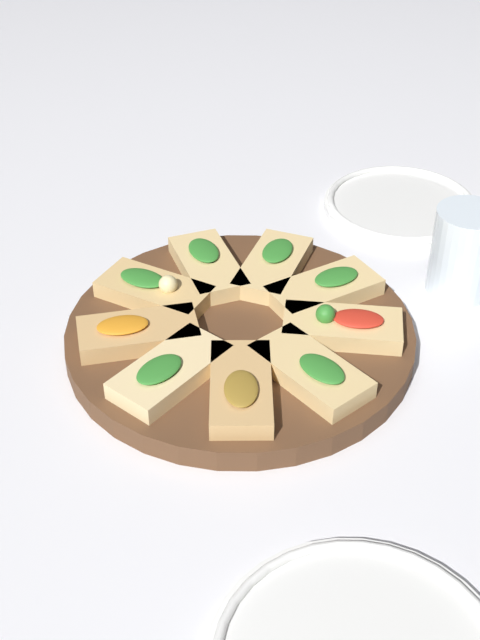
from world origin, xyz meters
The scene contains 13 objects.
ground_plane centered at (0.00, 0.00, 0.00)m, with size 3.00×3.00×0.00m, color white.
serving_board centered at (0.00, 0.00, 0.01)m, with size 0.37×0.37×0.02m, color #51331E.
focaccia_slice_0 centered at (0.04, 0.10, 0.03)m, with size 0.10×0.14×0.03m.
focaccia_slice_1 centered at (-0.04, 0.10, 0.03)m, with size 0.10×0.14×0.04m.
focaccia_slice_2 centered at (-0.09, 0.06, 0.03)m, with size 0.13×0.11×0.03m.
focaccia_slice_3 centered at (-0.11, -0.02, 0.03)m, with size 0.13×0.08×0.03m.
focaccia_slice_4 centered at (-0.07, -0.08, 0.03)m, with size 0.12×0.13×0.03m.
focaccia_slice_5 centered at (0.00, -0.11, 0.03)m, with size 0.06×0.12×0.04m.
focaccia_slice_6 centered at (0.07, -0.08, 0.03)m, with size 0.12×0.13×0.03m.
focaccia_slice_7 centered at (0.11, -0.02, 0.03)m, with size 0.13×0.08×0.03m.
focaccia_slice_8 centered at (0.09, 0.05, 0.03)m, with size 0.14×0.11×0.03m.
plate_left centered at (-0.35, 0.05, 0.01)m, with size 0.20×0.20×0.02m.
water_glass centered at (-0.21, 0.17, 0.05)m, with size 0.08×0.08×0.10m, color silver.
Camera 1 is at (0.65, 0.36, 0.60)m, focal length 50.00 mm.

